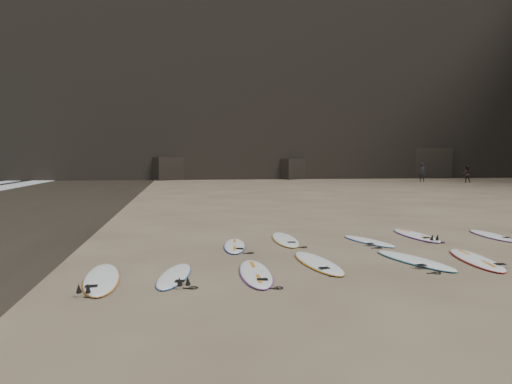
# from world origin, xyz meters

# --- Properties ---
(ground) EXTENTS (240.00, 240.00, 0.00)m
(ground) POSITION_xyz_m (0.00, 0.00, 0.00)
(ground) COLOR #897559
(ground) RESTS_ON ground
(headland) EXTENTS (170.00, 101.00, 63.47)m
(headland) POSITION_xyz_m (23.84, 48.78, 21.02)
(headland) COLOR black
(headland) RESTS_ON ground
(surfboard_0) EXTENTS (0.95, 2.35, 0.08)m
(surfboard_0) POSITION_xyz_m (-4.35, -0.74, 0.04)
(surfboard_0) COLOR white
(surfboard_0) RESTS_ON ground
(surfboard_1) EXTENTS (0.74, 2.65, 0.09)m
(surfboard_1) POSITION_xyz_m (-2.64, -0.79, 0.05)
(surfboard_1) COLOR white
(surfboard_1) RESTS_ON ground
(surfboard_2) EXTENTS (0.88, 2.75, 0.10)m
(surfboard_2) POSITION_xyz_m (-1.05, 0.03, 0.05)
(surfboard_2) COLOR white
(surfboard_2) RESTS_ON ground
(surfboard_3) EXTENTS (1.29, 2.74, 0.10)m
(surfboard_3) POSITION_xyz_m (1.30, -0.04, 0.05)
(surfboard_3) COLOR white
(surfboard_3) RESTS_ON ground
(surfboard_4) EXTENTS (1.09, 2.80, 0.10)m
(surfboard_4) POSITION_xyz_m (2.79, -0.19, 0.05)
(surfboard_4) COLOR white
(surfboard_4) RESTS_ON ground
(surfboard_5) EXTENTS (0.81, 2.39, 0.08)m
(surfboard_5) POSITION_xyz_m (-2.73, 2.56, 0.04)
(surfboard_5) COLOR white
(surfboard_5) RESTS_ON ground
(surfboard_6) EXTENTS (0.76, 2.73, 0.10)m
(surfboard_6) POSITION_xyz_m (-1.13, 3.36, 0.05)
(surfboard_6) COLOR white
(surfboard_6) RESTS_ON ground
(surfboard_7) EXTENTS (1.17, 2.31, 0.08)m
(surfboard_7) POSITION_xyz_m (1.24, 2.75, 0.04)
(surfboard_7) COLOR white
(surfboard_7) RESTS_ON ground
(surfboard_8) EXTENTS (0.74, 2.75, 0.10)m
(surfboard_8) POSITION_xyz_m (3.10, 3.53, 0.05)
(surfboard_8) COLOR white
(surfboard_8) RESTS_ON ground
(surfboard_9) EXTENTS (0.74, 2.43, 0.09)m
(surfboard_9) POSITION_xyz_m (5.46, 3.18, 0.04)
(surfboard_9) COLOR white
(surfboard_9) RESTS_ON ground
(surfboard_11) EXTENTS (0.91, 2.82, 0.10)m
(surfboard_11) POSITION_xyz_m (-5.80, -0.80, 0.05)
(surfboard_11) COLOR white
(surfboard_11) RESTS_ON ground
(person_a) EXTENTS (0.83, 0.74, 1.92)m
(person_a) POSITION_xyz_m (20.17, 36.68, 0.96)
(person_a) COLOR black
(person_a) RESTS_ON ground
(person_b) EXTENTS (1.02, 0.97, 1.66)m
(person_b) POSITION_xyz_m (23.72, 34.43, 0.83)
(person_b) COLOR black
(person_b) RESTS_ON ground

